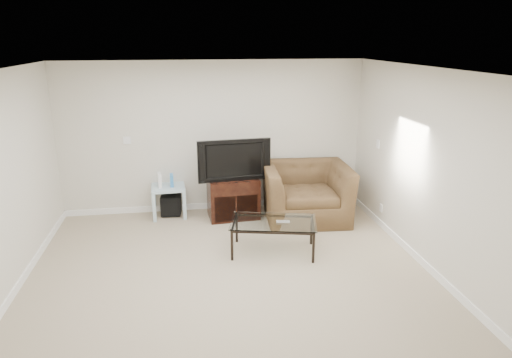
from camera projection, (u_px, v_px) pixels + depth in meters
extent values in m
plane|color=tan|center=(231.00, 280.00, 5.57)|extent=(5.00, 5.00, 0.00)
plane|color=white|center=(227.00, 70.00, 4.83)|extent=(5.00, 5.00, 0.00)
cube|color=silver|center=(214.00, 137.00, 7.56)|extent=(5.00, 0.02, 2.50)
cube|color=silver|center=(433.00, 173.00, 5.58)|extent=(0.02, 5.00, 2.50)
cube|color=white|center=(127.00, 140.00, 7.34)|extent=(0.12, 0.02, 0.12)
cube|color=white|center=(378.00, 144.00, 7.09)|extent=(0.02, 0.09, 0.13)
cube|color=white|center=(381.00, 208.00, 7.08)|extent=(0.02, 0.08, 0.12)
cube|color=black|center=(233.00, 185.00, 7.34)|extent=(0.48, 0.35, 0.06)
imported|color=black|center=(233.00, 159.00, 7.22)|extent=(1.09, 0.30, 0.67)
cube|color=black|center=(171.00, 204.00, 7.58)|extent=(0.35, 0.35, 0.32)
cube|color=white|center=(160.00, 180.00, 7.37)|extent=(0.07, 0.18, 0.23)
cube|color=#337FCC|center=(172.00, 180.00, 7.42)|extent=(0.06, 0.15, 0.20)
imported|color=brown|center=(306.00, 183.00, 7.32)|extent=(1.41, 0.97, 1.19)
cube|color=#B2B2B7|center=(283.00, 222.00, 6.14)|extent=(0.19, 0.09, 0.02)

